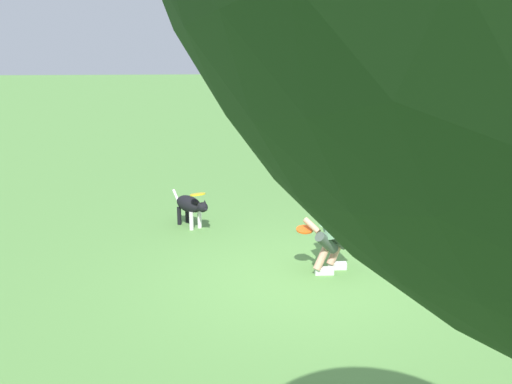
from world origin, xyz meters
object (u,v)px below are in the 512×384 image
dog (191,206)px  person (332,225)px  frisbee_flying (198,194)px  frisbee_held (304,229)px

dog → person: bearing=8.1°
person → frisbee_flying: (1.93, -1.81, -0.05)m
dog → frisbee_held: size_ratio=3.63×
person → dog: 2.95m
person → dog: person is taller
dog → frisbee_flying: 0.41m
person → dog: (2.07, -2.08, -0.32)m
dog → frisbee_flying: frisbee_flying is taller
frisbee_flying → frisbee_held: size_ratio=1.08×
frisbee_flying → person: bearing=136.9°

